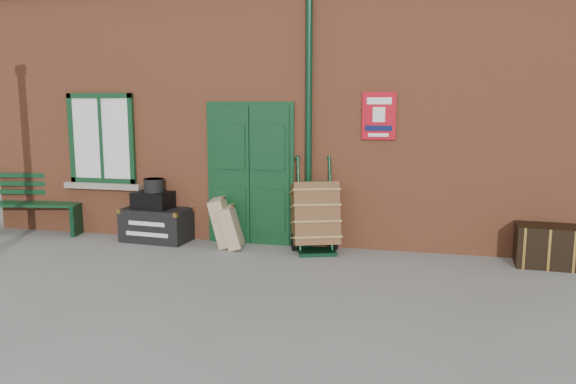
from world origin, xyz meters
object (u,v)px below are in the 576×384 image
(dark_trunk, at_px, (546,246))
(bench, at_px, (34,202))
(porter_trolley, at_px, (315,216))
(houdini_trunk, at_px, (157,225))

(dark_trunk, bearing_deg, bench, -178.21)
(porter_trolley, relative_size, dark_trunk, 1.78)
(bench, relative_size, dark_trunk, 2.23)
(houdini_trunk, xyz_separation_m, dark_trunk, (5.90, -0.08, 0.02))
(bench, height_order, houdini_trunk, bench)
(dark_trunk, bearing_deg, porter_trolley, -178.06)
(houdini_trunk, height_order, porter_trolley, porter_trolley)
(houdini_trunk, distance_m, dark_trunk, 5.90)
(houdini_trunk, bearing_deg, bench, -177.17)
(porter_trolley, bearing_deg, bench, 159.62)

